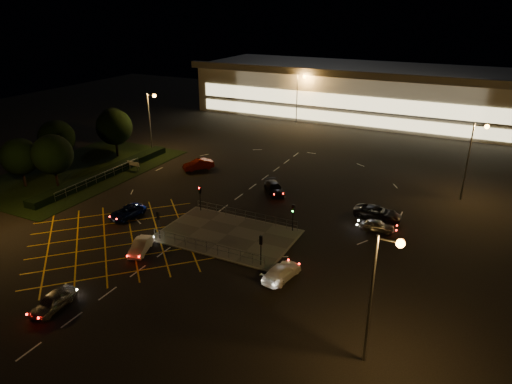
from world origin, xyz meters
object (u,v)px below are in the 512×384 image
at_px(signal_nw, 200,193).
at_px(car_near_silver, 53,301).
at_px(signal_se, 261,244).
at_px(car_circ_red, 198,165).
at_px(car_right_silver, 377,225).
at_px(signal_sw, 158,219).
at_px(signal_ne, 293,212).
at_px(car_left_blue, 127,212).
at_px(car_far_dkgrey, 274,188).
at_px(car_east_grey, 378,213).
at_px(car_approach_white, 282,272).
at_px(car_queue_white, 141,246).

xyz_separation_m(signal_nw, car_near_silver, (-0.48, -21.55, -1.66)).
height_order(signal_se, car_circ_red, signal_se).
height_order(car_right_silver, car_circ_red, car_circ_red).
bearing_deg(car_right_silver, signal_sw, 114.34).
xyz_separation_m(signal_ne, car_left_blue, (-18.93, -5.17, -1.73)).
bearing_deg(car_far_dkgrey, car_east_grey, -47.54).
xyz_separation_m(car_near_silver, car_circ_red, (-8.10, 34.19, 0.05)).
distance_m(car_near_silver, car_approach_white, 19.63).
distance_m(signal_nw, car_far_dkgrey, 10.96).
bearing_deg(signal_nw, signal_sw, -90.00).
relative_size(signal_nw, signal_ne, 1.00).
bearing_deg(car_east_grey, car_left_blue, 116.16).
bearing_deg(car_east_grey, car_near_silver, 146.00).
relative_size(car_near_silver, car_far_dkgrey, 0.87).
relative_size(signal_sw, car_left_blue, 0.68).
height_order(signal_ne, car_near_silver, signal_ne).
distance_m(car_right_silver, car_approach_white, 14.57).
bearing_deg(car_queue_white, signal_ne, 22.88).
relative_size(car_left_blue, car_far_dkgrey, 0.96).
bearing_deg(signal_ne, car_far_dkgrey, 124.65).
bearing_deg(signal_nw, signal_ne, 0.00).
xyz_separation_m(signal_se, signal_ne, (0.00, 7.99, 0.00)).
height_order(signal_sw, car_far_dkgrey, signal_sw).
relative_size(car_queue_white, car_circ_red, 0.86).
distance_m(car_near_silver, car_right_silver, 33.25).
distance_m(car_right_silver, car_circ_red, 30.02).
distance_m(car_right_silver, car_east_grey, 3.09).
bearing_deg(car_right_silver, car_near_silver, 134.25).
xyz_separation_m(car_queue_white, car_far_dkgrey, (5.66, 20.26, 0.04)).
distance_m(signal_sw, signal_nw, 7.99).
xyz_separation_m(signal_ne, car_right_silver, (8.29, 4.41, -1.73)).
relative_size(signal_sw, car_east_grey, 0.57).
relative_size(signal_se, car_near_silver, 0.76).
xyz_separation_m(car_circ_red, car_approach_white, (23.20, -21.64, -0.08)).
relative_size(signal_nw, car_far_dkgrey, 0.66).
relative_size(car_near_silver, car_right_silver, 1.11).
bearing_deg(car_right_silver, car_far_dkgrey, 64.61).
xyz_separation_m(signal_nw, car_circ_red, (-8.58, 12.63, -1.60)).
height_order(signal_nw, signal_ne, same).
bearing_deg(car_approach_white, car_left_blue, -0.33).
distance_m(car_left_blue, car_east_grey, 29.43).
relative_size(signal_ne, car_circ_red, 0.68).
height_order(signal_sw, car_circ_red, signal_sw).
relative_size(signal_se, car_approach_white, 0.67).
bearing_deg(car_far_dkgrey, signal_nw, -161.21).
bearing_deg(signal_se, car_far_dkgrey, -69.63).
bearing_deg(signal_sw, car_far_dkgrey, -107.95).
relative_size(signal_se, car_queue_white, 0.79).
bearing_deg(car_east_grey, car_circ_red, 80.37).
bearing_deg(signal_se, car_east_grey, -116.43).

